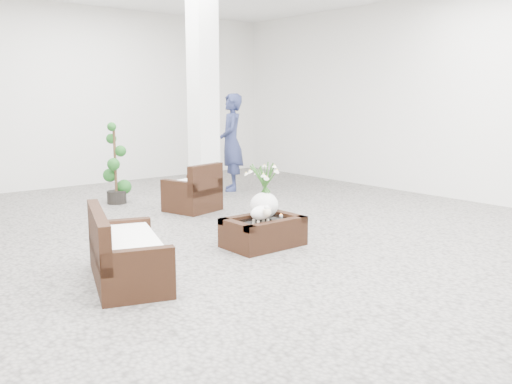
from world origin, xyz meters
TOP-DOWN VIEW (x-y plane):
  - ground at (0.00, 0.00)m, footprint 11.00×11.00m
  - column at (1.20, 2.80)m, footprint 0.40×0.40m
  - coffee_table at (-0.06, -0.31)m, footprint 0.90×0.60m
  - sheep_figurine at (-0.18, -0.41)m, footprint 0.28×0.23m
  - planter_narcissus at (0.04, -0.21)m, footprint 0.44×0.44m
  - tealight at (0.24, -0.29)m, footprint 0.04×0.04m
  - armchair at (0.41, 1.97)m, footprint 0.85×0.83m
  - loveseat at (-1.87, -0.45)m, footprint 1.03×1.46m
  - topiary at (-0.24, 3.27)m, footprint 0.35×0.35m
  - shopper at (2.03, 3.11)m, footprint 0.73×0.79m

SIDE VIEW (x-z plane):
  - ground at x=0.00m, z-range 0.00..0.00m
  - coffee_table at x=-0.06m, z-range 0.00..0.31m
  - tealight at x=0.24m, z-range 0.31..0.34m
  - loveseat at x=-1.87m, z-range 0.00..0.71m
  - armchair at x=0.41m, z-range 0.00..0.75m
  - sheep_figurine at x=-0.18m, z-range 0.31..0.52m
  - topiary at x=-0.24m, z-range 0.00..1.32m
  - planter_narcissus at x=0.04m, z-range 0.31..1.11m
  - shopper at x=2.03m, z-range 0.00..1.81m
  - column at x=1.20m, z-range 0.00..3.50m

